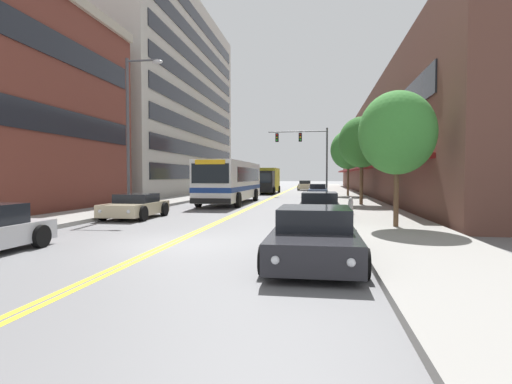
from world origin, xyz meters
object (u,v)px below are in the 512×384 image
Objects in this scene: traffic_signal_mast at (307,148)px; street_tree_right_mid at (362,142)px; car_navy_parked_left_mid at (241,189)px; street_lamp_left_near at (132,123)px; street_tree_right_far at (348,150)px; car_slate_blue_parked_right_mid at (318,191)px; fire_hydrant at (351,206)px; box_truck at (267,180)px; car_beige_parked_left_far at (136,206)px; street_tree_right_near at (397,133)px; car_charcoal_parked_right_foreground at (314,237)px; city_bus at (232,180)px; car_champagne_moving_lead at (305,186)px; car_black_parked_right_far at (319,208)px.

street_tree_right_mid is at bearing -75.70° from traffic_signal_mast.
car_navy_parked_left_mid is 21.21m from street_tree_right_mid.
street_lamp_left_near is (-0.70, -25.15, 4.17)m from car_navy_parked_left_mid.
car_navy_parked_left_mid is at bearing 153.84° from street_tree_right_far.
car_slate_blue_parked_right_mid reaches higher than fire_hydrant.
box_truck is (-5.97, 6.46, 0.98)m from car_slate_blue_parked_right_mid.
car_beige_parked_left_far is 28.87m from box_truck.
street_tree_right_near is 0.80× the size of street_tree_right_far.
street_lamp_left_near is at bearing -174.70° from fire_hydrant.
car_slate_blue_parked_right_mid is 0.63× the size of traffic_signal_mast.
street_tree_right_far reaches higher than street_tree_right_near.
car_slate_blue_parked_right_mid is at bearing 90.00° from car_charcoal_parked_right_foreground.
street_tree_right_mid is at bearing 37.35° from car_beige_parked_left_far.
city_bus reaches higher than car_champagne_moving_lead.
car_beige_parked_left_far is 0.84× the size of street_tree_right_near.
car_black_parked_right_far is at bearing -122.75° from fire_hydrant.
street_tree_right_near is at bearing -83.38° from car_slate_blue_parked_right_mid.
car_navy_parked_left_mid is 0.52× the size of box_truck.
car_black_parked_right_far is 0.78× the size of street_tree_right_far.
street_lamp_left_near is at bearing -147.70° from street_tree_right_mid.
street_lamp_left_near is 1.40× the size of street_tree_right_mid.
box_truck is 12.33m from street_tree_right_far.
traffic_signal_mast is at bearing 72.82° from car_beige_parked_left_far.
car_navy_parked_left_mid is 0.93× the size of car_slate_blue_parked_right_mid.
street_tree_right_far is at bearing 82.62° from car_black_parked_right_far.
car_charcoal_parked_right_foreground is 33.44m from traffic_signal_mast.
car_champagne_moving_lead is at bearing 92.72° from traffic_signal_mast.
street_tree_right_near reaches higher than box_truck.
street_lamp_left_near is (-7.43, -39.49, 4.07)m from car_champagne_moving_lead.
car_charcoal_parked_right_foreground is 5.72× the size of fire_hydrant.
street_lamp_left_near reaches higher than car_slate_blue_parked_right_mid.
car_navy_parked_left_mid is 0.91× the size of car_charcoal_parked_right_foreground.
box_truck is at bearing 83.08° from street_lamp_left_near.
car_black_parked_right_far is 0.60× the size of box_truck.
street_tree_right_near reaches higher than car_champagne_moving_lead.
fire_hydrant is (-1.17, -18.50, -3.96)m from street_tree_right_far.
car_charcoal_parked_right_foreground is (8.68, -8.69, 0.03)m from car_beige_parked_left_far.
car_champagne_moving_lead is 0.92× the size of street_tree_right_near.
street_tree_right_near is at bearing -56.44° from city_bus.
car_navy_parked_left_mid is 0.84× the size of street_tree_right_near.
car_navy_parked_left_mid is 0.52× the size of street_lamp_left_near.
street_lamp_left_near reaches higher than car_charcoal_parked_right_foreground.
street_tree_right_mid reaches higher than car_champagne_moving_lead.
street_tree_right_far is at bearing -76.68° from car_champagne_moving_lead.
traffic_signal_mast is at bearing 97.13° from fire_hydrant.
street_lamp_left_near is 11.79m from fire_hydrant.
street_tree_right_far is at bearing 45.72° from city_bus.
car_charcoal_parked_right_foreground is 1.02× the size of car_slate_blue_parked_right_mid.
car_beige_parked_left_far is 10.56m from fire_hydrant.
car_slate_blue_parked_right_mid is 0.78× the size of street_tree_right_mid.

